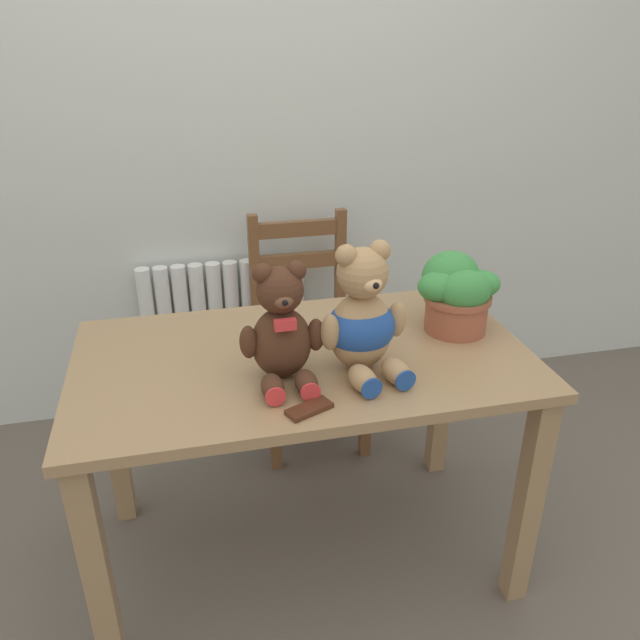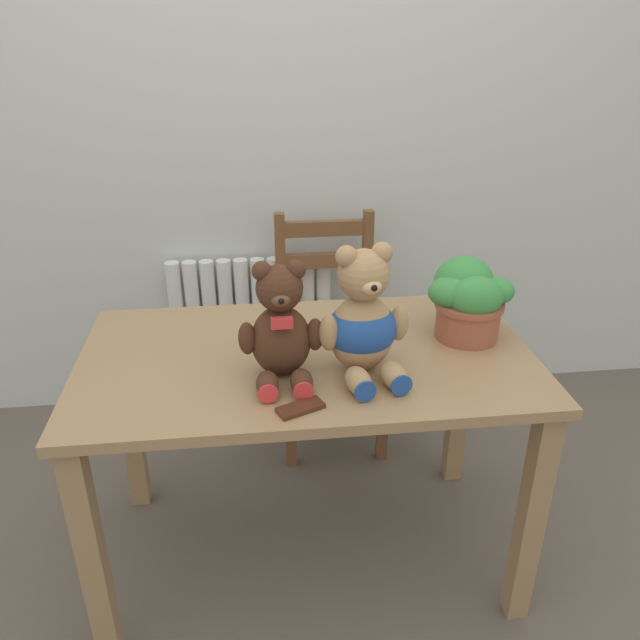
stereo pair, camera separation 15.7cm
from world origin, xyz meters
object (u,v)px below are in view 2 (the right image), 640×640
(potted_plant, at_px, (468,298))
(teddy_bear_left, at_px, (281,329))
(wooden_chair_behind, at_px, (329,331))
(teddy_bear_right, at_px, (363,323))
(chocolate_bar, at_px, (300,408))

(potted_plant, bearing_deg, teddy_bear_left, -163.10)
(wooden_chair_behind, distance_m, teddy_bear_left, 0.94)
(wooden_chair_behind, bearing_deg, teddy_bear_right, 88.65)
(teddy_bear_left, distance_m, chocolate_bar, 0.21)
(teddy_bear_right, relative_size, potted_plant, 1.39)
(wooden_chair_behind, bearing_deg, potted_plant, 116.05)
(teddy_bear_right, bearing_deg, wooden_chair_behind, -101.41)
(teddy_bear_left, height_order, potted_plant, teddy_bear_left)
(teddy_bear_right, xyz_separation_m, chocolate_bar, (-0.18, -0.17, -0.13))
(wooden_chair_behind, xyz_separation_m, potted_plant, (0.31, -0.64, 0.41))
(wooden_chair_behind, relative_size, potted_plant, 3.56)
(teddy_bear_right, relative_size, chocolate_bar, 3.08)
(potted_plant, relative_size, chocolate_bar, 2.22)
(wooden_chair_behind, xyz_separation_m, teddy_bear_left, (-0.23, -0.81, 0.42))
(wooden_chair_behind, xyz_separation_m, teddy_bear_right, (-0.02, -0.80, 0.43))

